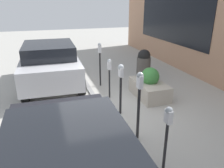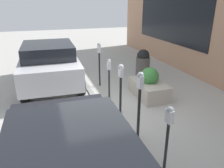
{
  "view_description": "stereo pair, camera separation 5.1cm",
  "coord_description": "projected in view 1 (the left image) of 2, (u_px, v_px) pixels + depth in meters",
  "views": [
    {
      "loc": [
        -5.09,
        1.52,
        2.97
      ],
      "look_at": [
        0.0,
        -0.12,
        0.92
      ],
      "focal_mm": 35.0,
      "sensor_mm": 36.0,
      "label": 1
    },
    {
      "loc": [
        -5.08,
        1.57,
        2.97
      ],
      "look_at": [
        0.0,
        -0.12,
        0.92
      ],
      "focal_mm": 35.0,
      "sensor_mm": 36.0,
      "label": 2
    }
  ],
  "objects": [
    {
      "name": "ground_plane",
      "position": [
        108.0,
        116.0,
        6.03
      ],
      "size": [
        40.0,
        40.0,
        0.0
      ],
      "primitive_type": "plane",
      "color": "#ADAAA3"
    },
    {
      "name": "parking_meter_second",
      "position": [
        139.0,
        95.0,
        4.68
      ],
      "size": [
        0.16,
        0.14,
        1.59
      ],
      "color": "black",
      "rests_on": "ground_plane"
    },
    {
      "name": "parked_car_middle",
      "position": [
        50.0,
        63.0,
        7.92
      ],
      "size": [
        4.02,
        2.03,
        1.58
      ],
      "rotation": [
        0.0,
        0.0,
        -0.03
      ],
      "color": "#B7B7BC",
      "rests_on": "ground_plane"
    },
    {
      "name": "parked_car_front",
      "position": [
        69.0,
        167.0,
        3.13
      ],
      "size": [
        3.92,
        2.0,
        1.36
      ],
      "rotation": [
        0.0,
        0.0,
        -0.01
      ],
      "color": "black",
      "rests_on": "ground_plane"
    },
    {
      "name": "parking_meter_fourth",
      "position": [
        109.0,
        70.0,
        6.85
      ],
      "size": [
        0.15,
        0.13,
        1.29
      ],
      "color": "black",
      "rests_on": "ground_plane"
    },
    {
      "name": "curb_strip",
      "position": [
        105.0,
        115.0,
        6.0
      ],
      "size": [
        19.0,
        0.16,
        0.04
      ],
      "color": "gray",
      "rests_on": "ground_plane"
    },
    {
      "name": "parking_meter_nearest",
      "position": [
        167.0,
        126.0,
        3.8
      ],
      "size": [
        0.15,
        0.13,
        1.3
      ],
      "color": "black",
      "rests_on": "ground_plane"
    },
    {
      "name": "parking_meter_middle",
      "position": [
        121.0,
        79.0,
        5.79
      ],
      "size": [
        0.19,
        0.16,
        1.43
      ],
      "color": "black",
      "rests_on": "ground_plane"
    },
    {
      "name": "planter_box",
      "position": [
        149.0,
        86.0,
        7.11
      ],
      "size": [
        1.47,
        0.85,
        0.99
      ],
      "color": "#B2A899",
      "rests_on": "ground_plane"
    },
    {
      "name": "trash_bin",
      "position": [
        144.0,
        64.0,
        8.86
      ],
      "size": [
        0.56,
        0.56,
        1.16
      ],
      "color": "#514C47",
      "rests_on": "ground_plane"
    },
    {
      "name": "parking_meter_farthest",
      "position": [
        100.0,
        57.0,
        7.8
      ],
      "size": [
        0.14,
        0.12,
        1.59
      ],
      "color": "black",
      "rests_on": "ground_plane"
    }
  ]
}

